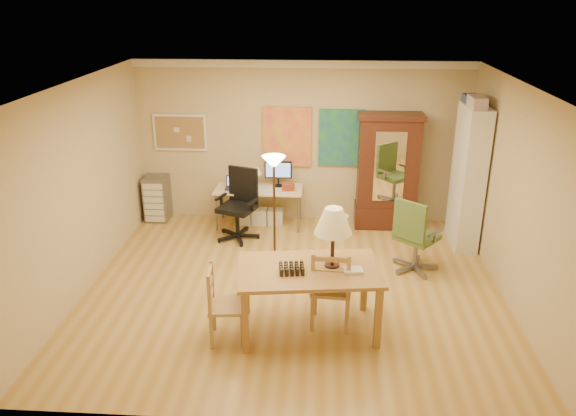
# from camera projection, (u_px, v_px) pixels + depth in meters

# --- Properties ---
(floor) EXTENTS (5.50, 5.50, 0.00)m
(floor) POSITION_uv_depth(u_px,v_px,m) (294.00, 288.00, 7.53)
(floor) COLOR #AC813D
(floor) RESTS_ON ground
(crown_molding) EXTENTS (5.50, 0.08, 0.12)m
(crown_molding) POSITION_uv_depth(u_px,v_px,m) (303.00, 64.00, 8.85)
(crown_molding) COLOR white
(crown_molding) RESTS_ON floor
(corkboard) EXTENTS (0.90, 0.04, 0.62)m
(corkboard) POSITION_uv_depth(u_px,v_px,m) (180.00, 132.00, 9.40)
(corkboard) COLOR #9A7B48
(corkboard) RESTS_ON floor
(art_panel_left) EXTENTS (0.80, 0.04, 1.00)m
(art_panel_left) POSITION_uv_depth(u_px,v_px,m) (287.00, 137.00, 9.31)
(art_panel_left) COLOR yellow
(art_panel_left) RESTS_ON floor
(art_panel_right) EXTENTS (0.75, 0.04, 0.95)m
(art_panel_right) POSITION_uv_depth(u_px,v_px,m) (341.00, 138.00, 9.25)
(art_panel_right) COLOR #225E8B
(art_panel_right) RESTS_ON floor
(dining_table) EXTENTS (1.71, 1.15, 1.51)m
(dining_table) POSITION_uv_depth(u_px,v_px,m) (318.00, 255.00, 6.30)
(dining_table) COLOR olive
(dining_table) RESTS_ON floor
(ladder_chair_back) EXTENTS (0.50, 0.48, 1.00)m
(ladder_chair_back) POSITION_uv_depth(u_px,v_px,m) (331.00, 290.00, 6.54)
(ladder_chair_back) COLOR #9F7648
(ladder_chair_back) RESTS_ON floor
(ladder_chair_left) EXTENTS (0.44, 0.46, 0.91)m
(ladder_chair_left) POSITION_uv_depth(u_px,v_px,m) (224.00, 306.00, 6.30)
(ladder_chair_left) COLOR #9F7648
(ladder_chair_left) RESTS_ON floor
(torchiere_lamp) EXTENTS (0.31, 0.31, 1.71)m
(torchiere_lamp) POSITION_uv_depth(u_px,v_px,m) (274.00, 181.00, 7.43)
(torchiere_lamp) COLOR #3E2919
(torchiere_lamp) RESTS_ON floor
(computer_desk) EXTENTS (1.44, 0.63, 1.09)m
(computer_desk) POSITION_uv_depth(u_px,v_px,m) (261.00, 202.00, 9.42)
(computer_desk) COLOR beige
(computer_desk) RESTS_ON floor
(office_chair_black) EXTENTS (0.70, 0.70, 1.13)m
(office_chair_black) POSITION_uv_depth(u_px,v_px,m) (239.00, 220.00, 8.95)
(office_chair_black) COLOR black
(office_chair_black) RESTS_ON floor
(office_chair_green) EXTENTS (0.70, 0.70, 1.10)m
(office_chair_green) POSITION_uv_depth(u_px,v_px,m) (414.00, 252.00, 7.90)
(office_chair_green) COLOR slate
(office_chair_green) RESTS_ON floor
(drawer_cart) EXTENTS (0.39, 0.46, 0.77)m
(drawer_cart) POSITION_uv_depth(u_px,v_px,m) (157.00, 198.00, 9.66)
(drawer_cart) COLOR slate
(drawer_cart) RESTS_ON floor
(armoire) EXTENTS (1.04, 0.49, 1.91)m
(armoire) POSITION_uv_depth(u_px,v_px,m) (387.00, 179.00, 9.22)
(armoire) COLOR #36170E
(armoire) RESTS_ON floor
(bookshelf) EXTENTS (0.33, 0.87, 2.18)m
(bookshelf) POSITION_uv_depth(u_px,v_px,m) (468.00, 178.00, 8.47)
(bookshelf) COLOR white
(bookshelf) RESTS_ON floor
(wastebin) EXTENTS (0.29, 0.29, 0.36)m
(wastebin) POSITION_uv_depth(u_px,v_px,m) (340.00, 226.00, 9.04)
(wastebin) COLOR silver
(wastebin) RESTS_ON floor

